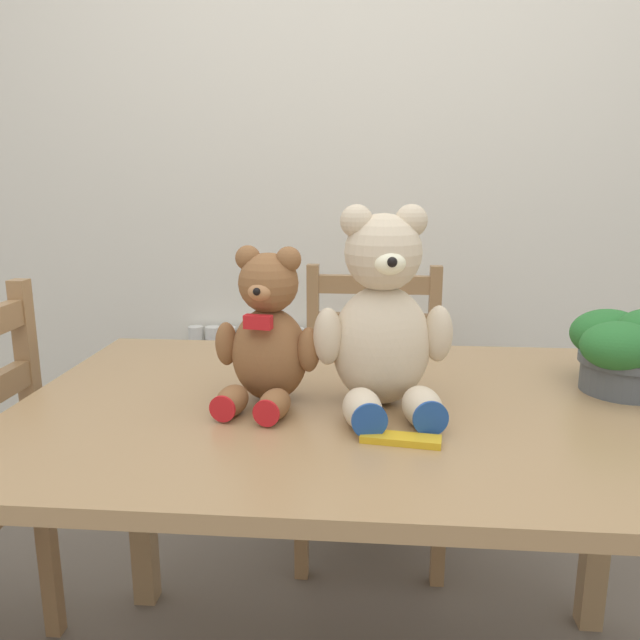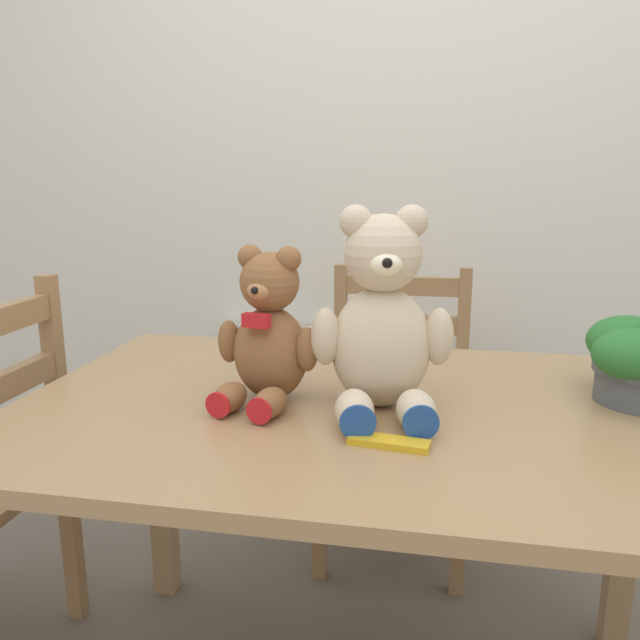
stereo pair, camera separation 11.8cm
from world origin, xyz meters
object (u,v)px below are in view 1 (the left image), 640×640
(teddy_bear_right, at_px, (383,322))
(chocolate_bar, at_px, (401,439))
(teddy_bear_left, at_px, (268,337))
(wooden_chair_behind, at_px, (372,405))
(potted_plant, at_px, (624,348))

(teddy_bear_right, height_order, chocolate_bar, teddy_bear_right)
(teddy_bear_left, bearing_deg, chocolate_bar, 154.91)
(chocolate_bar, bearing_deg, teddy_bear_right, 99.87)
(teddy_bear_left, xyz_separation_m, chocolate_bar, (0.25, -0.17, -0.12))
(teddy_bear_right, relative_size, chocolate_bar, 2.87)
(wooden_chair_behind, distance_m, teddy_bear_left, 0.91)
(teddy_bear_left, height_order, potted_plant, teddy_bear_left)
(wooden_chair_behind, relative_size, teddy_bear_right, 2.40)
(wooden_chair_behind, relative_size, chocolate_bar, 6.88)
(potted_plant, relative_size, chocolate_bar, 1.82)
(teddy_bear_right, xyz_separation_m, potted_plant, (0.49, 0.13, -0.07))
(wooden_chair_behind, distance_m, teddy_bear_right, 0.91)
(teddy_bear_right, relative_size, potted_plant, 1.57)
(wooden_chair_behind, xyz_separation_m, chocolate_bar, (0.05, -0.95, 0.30))
(potted_plant, xyz_separation_m, chocolate_bar, (-0.46, -0.30, -0.08))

